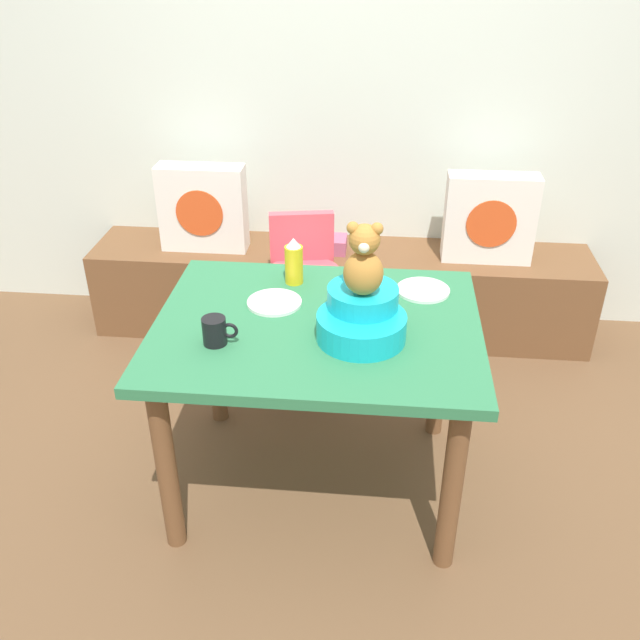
{
  "coord_description": "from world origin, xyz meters",
  "views": [
    {
      "loc": [
        0.21,
        -2.05,
        1.96
      ],
      "look_at": [
        0.0,
        0.1,
        0.69
      ],
      "focal_mm": 38.5,
      "sensor_mm": 36.0,
      "label": 1
    }
  ],
  "objects_px": {
    "highchair": "(304,278)",
    "ketchup_bottle": "(294,262)",
    "dining_table": "(317,349)",
    "dinner_plate_far": "(423,290)",
    "pillow_floral_left": "(203,208)",
    "cell_phone": "(357,288)",
    "dinner_plate_near": "(274,302)",
    "coffee_mug": "(215,331)",
    "infant_seat_teal": "(362,317)",
    "teddy_bear": "(364,261)",
    "pillow_floral_right": "(490,218)",
    "book_stack": "(327,244)"
  },
  "relations": [
    {
      "from": "highchair",
      "to": "ketchup_bottle",
      "type": "distance_m",
      "value": 0.56
    },
    {
      "from": "dining_table",
      "to": "dinner_plate_far",
      "type": "distance_m",
      "value": 0.47
    },
    {
      "from": "pillow_floral_left",
      "to": "ketchup_bottle",
      "type": "relative_size",
      "value": 2.38
    },
    {
      "from": "dinner_plate_far",
      "to": "cell_phone",
      "type": "xyz_separation_m",
      "value": [
        -0.25,
        -0.0,
        -0.0
      ]
    },
    {
      "from": "highchair",
      "to": "dinner_plate_near",
      "type": "distance_m",
      "value": 0.69
    },
    {
      "from": "dining_table",
      "to": "coffee_mug",
      "type": "relative_size",
      "value": 9.48
    },
    {
      "from": "coffee_mug",
      "to": "dinner_plate_near",
      "type": "relative_size",
      "value": 0.6
    },
    {
      "from": "coffee_mug",
      "to": "dinner_plate_far",
      "type": "height_order",
      "value": "coffee_mug"
    },
    {
      "from": "infant_seat_teal",
      "to": "teddy_bear",
      "type": "height_order",
      "value": "teddy_bear"
    },
    {
      "from": "pillow_floral_right",
      "to": "ketchup_bottle",
      "type": "height_order",
      "value": "ketchup_bottle"
    },
    {
      "from": "pillow_floral_left",
      "to": "dining_table",
      "type": "relative_size",
      "value": 0.39
    },
    {
      "from": "ketchup_bottle",
      "to": "teddy_bear",
      "type": "bearing_deg",
      "value": -53.08
    },
    {
      "from": "pillow_floral_left",
      "to": "coffee_mug",
      "type": "xyz_separation_m",
      "value": [
        0.39,
        -1.35,
        0.11
      ]
    },
    {
      "from": "pillow_floral_right",
      "to": "highchair",
      "type": "relative_size",
      "value": 0.56
    },
    {
      "from": "coffee_mug",
      "to": "dinner_plate_far",
      "type": "xyz_separation_m",
      "value": [
        0.7,
        0.43,
        -0.04
      ]
    },
    {
      "from": "highchair",
      "to": "dinner_plate_far",
      "type": "distance_m",
      "value": 0.75
    },
    {
      "from": "book_stack",
      "to": "coffee_mug",
      "type": "relative_size",
      "value": 1.67
    },
    {
      "from": "ketchup_bottle",
      "to": "dinner_plate_near",
      "type": "xyz_separation_m",
      "value": [
        -0.05,
        -0.18,
        -0.08
      ]
    },
    {
      "from": "teddy_bear",
      "to": "infant_seat_teal",
      "type": "bearing_deg",
      "value": 90.0
    },
    {
      "from": "pillow_floral_left",
      "to": "dinner_plate_near",
      "type": "distance_m",
      "value": 1.19
    },
    {
      "from": "teddy_bear",
      "to": "ketchup_bottle",
      "type": "xyz_separation_m",
      "value": [
        -0.28,
        0.37,
        -0.19
      ]
    },
    {
      "from": "dining_table",
      "to": "highchair",
      "type": "height_order",
      "value": "highchair"
    },
    {
      "from": "pillow_floral_left",
      "to": "book_stack",
      "type": "bearing_deg",
      "value": 1.89
    },
    {
      "from": "dining_table",
      "to": "ketchup_bottle",
      "type": "relative_size",
      "value": 6.15
    },
    {
      "from": "dining_table",
      "to": "dinner_plate_near",
      "type": "height_order",
      "value": "dinner_plate_near"
    },
    {
      "from": "highchair",
      "to": "coffee_mug",
      "type": "relative_size",
      "value": 6.58
    },
    {
      "from": "pillow_floral_left",
      "to": "dinner_plate_near",
      "type": "bearing_deg",
      "value": -63.26
    },
    {
      "from": "dining_table",
      "to": "ketchup_bottle",
      "type": "xyz_separation_m",
      "value": [
        -0.12,
        0.29,
        0.2
      ]
    },
    {
      "from": "pillow_floral_right",
      "to": "dinner_plate_near",
      "type": "xyz_separation_m",
      "value": [
        -0.9,
        -1.06,
        0.07
      ]
    },
    {
      "from": "pillow_floral_right",
      "to": "coffee_mug",
      "type": "bearing_deg",
      "value": -128.05
    },
    {
      "from": "dining_table",
      "to": "teddy_bear",
      "type": "xyz_separation_m",
      "value": [
        0.16,
        -0.07,
        0.39
      ]
    },
    {
      "from": "book_stack",
      "to": "ketchup_bottle",
      "type": "bearing_deg",
      "value": -93.12
    },
    {
      "from": "ketchup_bottle",
      "to": "infant_seat_teal",
      "type": "bearing_deg",
      "value": -53.04
    },
    {
      "from": "pillow_floral_left",
      "to": "book_stack",
      "type": "xyz_separation_m",
      "value": [
        0.64,
        0.02,
        -0.18
      ]
    },
    {
      "from": "teddy_bear",
      "to": "dinner_plate_near",
      "type": "xyz_separation_m",
      "value": [
        -0.33,
        0.19,
        -0.27
      ]
    },
    {
      "from": "dining_table",
      "to": "coffee_mug",
      "type": "height_order",
      "value": "coffee_mug"
    },
    {
      "from": "pillow_floral_right",
      "to": "cell_phone",
      "type": "bearing_deg",
      "value": -123.62
    },
    {
      "from": "book_stack",
      "to": "highchair",
      "type": "xyz_separation_m",
      "value": [
        -0.07,
        -0.44,
        0.02
      ]
    },
    {
      "from": "highchair",
      "to": "coffee_mug",
      "type": "distance_m",
      "value": 0.99
    },
    {
      "from": "dining_table",
      "to": "dinner_plate_far",
      "type": "xyz_separation_m",
      "value": [
        0.38,
        0.26,
        0.12
      ]
    },
    {
      "from": "dinner_plate_far",
      "to": "pillow_floral_right",
      "type": "bearing_deg",
      "value": 68.53
    },
    {
      "from": "coffee_mug",
      "to": "infant_seat_teal",
      "type": "bearing_deg",
      "value": 11.4
    },
    {
      "from": "pillow_floral_right",
      "to": "book_stack",
      "type": "distance_m",
      "value": 0.83
    },
    {
      "from": "pillow_floral_left",
      "to": "dinner_plate_far",
      "type": "relative_size",
      "value": 2.2
    },
    {
      "from": "dining_table",
      "to": "coffee_mug",
      "type": "distance_m",
      "value": 0.4
    },
    {
      "from": "highchair",
      "to": "infant_seat_teal",
      "type": "xyz_separation_m",
      "value": [
        0.3,
        -0.84,
        0.29
      ]
    },
    {
      "from": "highchair",
      "to": "dinner_plate_far",
      "type": "height_order",
      "value": "highchair"
    },
    {
      "from": "coffee_mug",
      "to": "dinner_plate_far",
      "type": "relative_size",
      "value": 0.6
    },
    {
      "from": "ketchup_bottle",
      "to": "highchair",
      "type": "bearing_deg",
      "value": 92.54
    },
    {
      "from": "infant_seat_teal",
      "to": "dinner_plate_far",
      "type": "relative_size",
      "value": 1.65
    }
  ]
}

